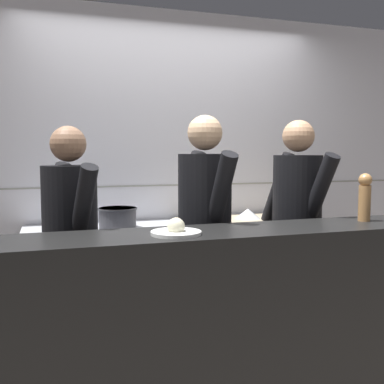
{
  "coord_description": "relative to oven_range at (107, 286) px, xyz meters",
  "views": [
    {
      "loc": [
        -0.97,
        -2.36,
        1.43
      ],
      "look_at": [
        -0.03,
        0.64,
        1.15
      ],
      "focal_mm": 42.0,
      "sensor_mm": 36.0,
      "label": 1
    }
  ],
  "objects": [
    {
      "name": "wall_back_tiled",
      "position": [
        0.6,
        0.4,
        0.87
      ],
      "size": [
        8.0,
        0.06,
        2.6
      ],
      "color": "silver",
      "rests_on": "ground_plane"
    },
    {
      "name": "oven_range",
      "position": [
        0.0,
        0.0,
        0.0
      ],
      "size": [
        1.19,
        0.71,
        0.86
      ],
      "color": "#232326",
      "rests_on": "ground_plane"
    },
    {
      "name": "prep_counter",
      "position": [
        1.1,
        -0.0,
        0.01
      ],
      "size": [
        0.98,
        0.65,
        0.88
      ],
      "color": "gray",
      "rests_on": "ground_plane"
    },
    {
      "name": "pass_counter",
      "position": [
        0.5,
        -1.1,
        0.07
      ],
      "size": [
        2.98,
        0.45,
        1.01
      ],
      "color": "black",
      "rests_on": "ground_plane"
    },
    {
      "name": "stock_pot",
      "position": [
        0.09,
        0.01,
        0.51
      ],
      "size": [
        0.29,
        0.29,
        0.15
      ],
      "color": "#2D2D33",
      "rests_on": "oven_range"
    },
    {
      "name": "mixing_bowl_steel",
      "position": [
        1.18,
        0.08,
        0.49
      ],
      "size": [
        0.21,
        0.21,
        0.08
      ],
      "color": "#B7BABF",
      "rests_on": "prep_counter"
    },
    {
      "name": "plated_dish_main",
      "position": [
        0.22,
        -1.14,
        0.6
      ],
      "size": [
        0.26,
        0.26,
        0.09
      ],
      "color": "white",
      "rests_on": "pass_counter"
    },
    {
      "name": "pepper_mill",
      "position": [
        1.43,
        -1.05,
        0.73
      ],
      "size": [
        0.08,
        0.08,
        0.29
      ],
      "color": "#AD7A47",
      "rests_on": "pass_counter"
    },
    {
      "name": "chef_head_cook",
      "position": [
        -0.27,
        -0.59,
        0.45
      ],
      "size": [
        0.41,
        0.68,
        1.58
      ],
      "rotation": [
        0.0,
        0.0,
        0.33
      ],
      "color": "black",
      "rests_on": "ground_plane"
    },
    {
      "name": "chef_sous",
      "position": [
        0.55,
        -0.64,
        0.49
      ],
      "size": [
        0.38,
        0.73,
        1.66
      ],
      "rotation": [
        0.0,
        0.0,
        0.13
      ],
      "color": "black",
      "rests_on": "ground_plane"
    },
    {
      "name": "chef_line",
      "position": [
        1.25,
        -0.58,
        0.48
      ],
      "size": [
        0.4,
        0.72,
        1.65
      ],
      "rotation": [
        0.0,
        0.0,
        0.22
      ],
      "color": "black",
      "rests_on": "ground_plane"
    }
  ]
}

